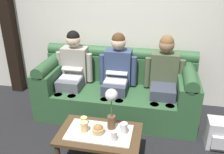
{
  "coord_description": "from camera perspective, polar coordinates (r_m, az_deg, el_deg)",
  "views": [
    {
      "loc": [
        0.57,
        -2.03,
        2.05
      ],
      "look_at": [
        -0.02,
        0.88,
        0.71
      ],
      "focal_mm": 39.09,
      "sensor_mm": 36.0,
      "label": 1
    }
  ],
  "objects": [
    {
      "name": "cup_near_left",
      "position": [
        2.86,
        -6.57,
        -10.11
      ],
      "size": [
        0.07,
        0.07,
        0.09
      ],
      "primitive_type": "cylinder",
      "color": "#DBB77A",
      "rests_on": "coffee_table"
    },
    {
      "name": "cup_near_right",
      "position": [
        2.74,
        -6.5,
        -11.47
      ],
      "size": [
        0.08,
        0.08,
        0.12
      ],
      "primitive_type": "cylinder",
      "color": "#DBB77A",
      "rests_on": "coffee_table"
    },
    {
      "name": "backpack_right",
      "position": [
        3.35,
        23.76,
        -12.09
      ],
      "size": [
        0.3,
        0.29,
        0.37
      ],
      "color": "#B7B7BC",
      "rests_on": "ground_plane"
    },
    {
      "name": "timber_pillar",
      "position": [
        4.4,
        -23.43,
        14.53
      ],
      "size": [
        0.2,
        0.2,
        2.9
      ],
      "primitive_type": "cube",
      "color": "black",
      "rests_on": "ground_plane"
    },
    {
      "name": "person_right",
      "position": [
        3.48,
        12.05,
        0.16
      ],
      "size": [
        0.56,
        0.67,
        1.22
      ],
      "color": "#383D4C",
      "rests_on": "ground_plane"
    },
    {
      "name": "snack_bowl",
      "position": [
        2.72,
        -3.23,
        -12.14
      ],
      "size": [
        0.13,
        0.13,
        0.11
      ],
      "color": "tan",
      "rests_on": "coffee_table"
    },
    {
      "name": "back_wall_patterned",
      "position": [
        3.82,
        2.76,
        15.19
      ],
      "size": [
        6.0,
        0.12,
        2.9
      ],
      "primitive_type": "cube",
      "color": "silver",
      "rests_on": "ground_plane"
    },
    {
      "name": "coffee_table",
      "position": [
        2.79,
        -2.94,
        -13.65
      ],
      "size": [
        0.92,
        0.57,
        0.4
      ],
      "color": "#47331E",
      "rests_on": "ground_plane"
    },
    {
      "name": "cup_far_left",
      "position": [
        2.6,
        0.43,
        -13.62
      ],
      "size": [
        0.06,
        0.06,
        0.11
      ],
      "primitive_type": "cylinder",
      "color": "silver",
      "rests_on": "coffee_table"
    },
    {
      "name": "person_middle",
      "position": [
        3.53,
        1.16,
        1.03
      ],
      "size": [
        0.56,
        0.67,
        1.22
      ],
      "color": "#383D4C",
      "rests_on": "ground_plane"
    },
    {
      "name": "flower_vase",
      "position": [
        2.64,
        -0.13,
        -6.5
      ],
      "size": [
        0.14,
        0.14,
        0.49
      ],
      "color": "brown",
      "rests_on": "coffee_table"
    },
    {
      "name": "person_left",
      "position": [
        3.7,
        -9.1,
        1.82
      ],
      "size": [
        0.56,
        0.67,
        1.22
      ],
      "color": "#595B66",
      "rests_on": "ground_plane"
    },
    {
      "name": "couch",
      "position": [
        3.66,
        1.13,
        -3.1
      ],
      "size": [
        2.27,
        0.88,
        0.96
      ],
      "color": "#2D5633",
      "rests_on": "ground_plane"
    },
    {
      "name": "cup_far_center",
      "position": [
        2.7,
        2.78,
        -11.88
      ],
      "size": [
        0.08,
        0.08,
        0.13
      ],
      "primitive_type": "cylinder",
      "color": "silver",
      "rests_on": "coffee_table"
    }
  ]
}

